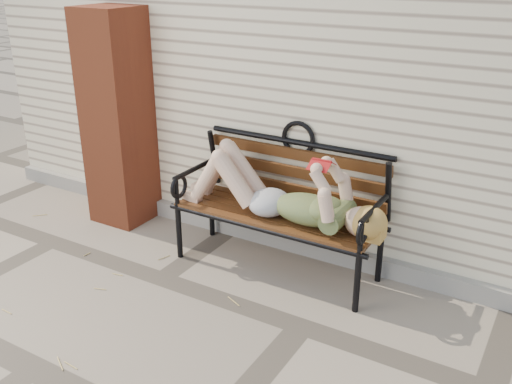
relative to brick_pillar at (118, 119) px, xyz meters
The scene contains 7 objects.
ground 2.62m from the brick_pillar, 18.06° to the right, with size 80.00×80.00×0.00m, color gray.
house_wall 3.26m from the brick_pillar, 44.37° to the left, with size 8.00×4.00×3.00m, color #F5E6C0.
foundation_strip 2.49m from the brick_pillar, ahead, with size 8.00×0.10×0.15m, color gray.
brick_pillar is the anchor object (origin of this frame).
garden_bench 1.79m from the brick_pillar, ahead, with size 1.81×0.72×1.17m.
reading_woman 1.80m from the brick_pillar, ahead, with size 1.71×0.39×0.54m.
straw_scatter 1.79m from the brick_pillar, 75.52° to the right, with size 3.00×1.47×0.01m.
Camera 1 is at (1.41, -3.02, 2.41)m, focal length 40.00 mm.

